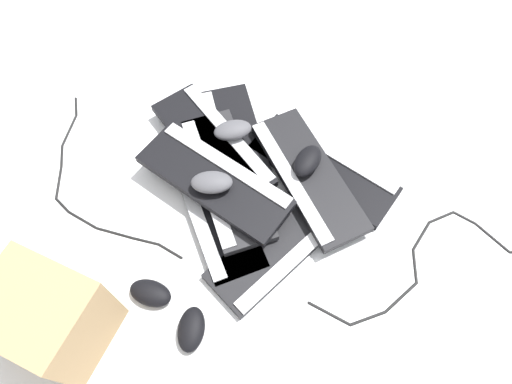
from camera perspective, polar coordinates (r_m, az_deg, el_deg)
The scene contains 17 objects.
ground_plane at distance 1.27m, azimuth -0.78°, elevation -3.67°, with size 3.20×3.20×0.00m, color white.
keyboard_0 at distance 1.28m, azimuth -5.26°, elevation -1.89°, with size 0.26×0.46×0.03m.
keyboard_1 at distance 1.23m, azimuth 3.40°, elevation -6.31°, with size 0.46×0.20×0.03m.
keyboard_2 at distance 1.35m, azimuth 8.46°, elevation 3.01°, with size 0.27×0.46×0.03m.
keyboard_3 at distance 1.38m, azimuth -2.44°, elevation 5.82°, with size 0.31×0.46×0.03m.
keyboard_4 at distance 1.35m, azimuth -5.42°, elevation 6.09°, with size 0.15×0.44×0.03m.
keyboard_5 at distance 1.29m, azimuth 6.37°, elevation 2.14°, with size 0.23×0.46×0.03m.
keyboard_6 at distance 1.28m, azimuth -3.78°, elevation 1.81°, with size 0.27×0.46×0.03m.
keyboard_7 at distance 1.25m, azimuth -5.18°, elevation 1.50°, with size 0.28×0.46×0.03m.
mouse_0 at distance 1.33m, azimuth -2.93°, elevation 7.73°, with size 0.11×0.07×0.04m, color #4C4C51.
mouse_1 at distance 1.20m, azimuth -5.55°, elevation 1.21°, with size 0.11×0.07×0.04m, color #4C4C51.
mouse_2 at distance 1.28m, azimuth 6.47°, elevation 3.90°, with size 0.11×0.07×0.04m, color black.
mouse_3 at distance 1.21m, azimuth -13.05°, elevation -12.20°, with size 0.11×0.07×0.04m, color black.
mouse_4 at distance 1.17m, azimuth -8.09°, elevation -16.61°, with size 0.11×0.07×0.04m, color black.
cable_0 at distance 1.32m, azimuth 22.76°, elevation -7.60°, with size 0.75×0.27×0.01m.
cable_1 at distance 1.39m, azimuth -19.98°, elevation 0.52°, with size 0.21×0.67×0.01m.
cardboard_box at distance 1.16m, azimuth -24.49°, elevation -14.07°, with size 0.23×0.20×0.24m, color tan.
Camera 1 is at (0.30, 0.43, 1.15)m, focal length 32.00 mm.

